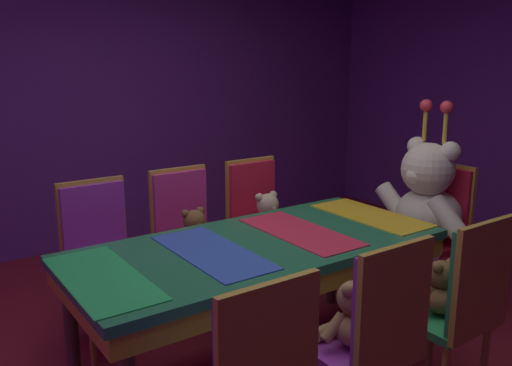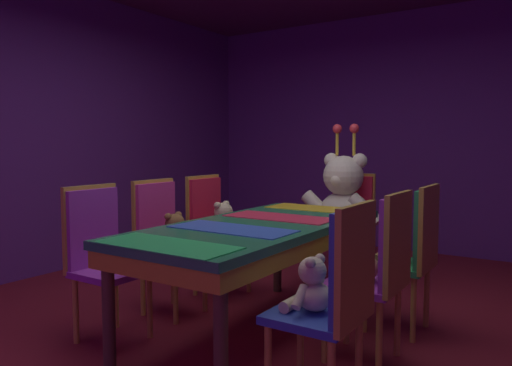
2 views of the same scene
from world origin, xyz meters
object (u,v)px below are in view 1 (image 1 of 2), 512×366
Objects in this scene: chair_left_1 at (185,227)px; teddy_left_2 at (268,218)px; chair_right_2 at (465,297)px; chair_right_1 at (378,329)px; teddy_right_1 at (353,317)px; chair_left_2 at (256,213)px; banquet_table at (258,257)px; throne_chair at (439,219)px; teddy_right_0 at (234,366)px; teddy_right_2 at (439,290)px; teddy_left_1 at (195,234)px; chair_left_0 at (98,245)px; king_teddy_bear at (425,199)px.

chair_left_1 is 2.92× the size of teddy_left_2.
chair_left_1 and chair_right_2 have the same top height.
chair_left_1 is 1.70m from chair_right_1.
teddy_right_1 is 0.59m from chair_right_2.
banquet_table is at bearing -34.34° from chair_left_2.
chair_left_2 is 1.00× the size of throne_chair.
teddy_right_0 is 1.19m from teddy_right_2.
chair_left_1 reaches higher than teddy_right_0.
teddy_right_1 is at bearing 0.45° from teddy_left_1.
chair_left_2 is at bearing 145.66° from banquet_table.
banquet_table is at bearing 34.41° from chair_right_2.
chair_right_2 is at bearing 18.62° from chair_left_1.
teddy_left_1 is 1.54m from teddy_right_2.
chair_left_2 and throne_chair have the same top height.
teddy_right_1 is (1.55, 0.01, -0.01)m from chair_left_1.
teddy_left_1 is at bearing 0.00° from chair_left_1.
teddy_right_1 is at bearing -0.00° from chair_right_1.
banquet_table is 1.02m from chair_left_0.
chair_left_1 is 1.67m from teddy_right_0.
chair_left_2 reaches higher than teddy_right_0.
chair_right_2 is at bearing 34.41° from banquet_table.
teddy_right_0 is at bearing 89.04° from teddy_right_2.
banquet_table is at bearing 34.91° from chair_left_0.
teddy_right_1 is (0.69, 0.02, -0.06)m from banquet_table.
chair_right_1 is (0.14, 0.62, 0.02)m from teddy_right_0.
throne_chair reaches higher than teddy_right_1.
banquet_table is 2.05× the size of chair_left_2.
chair_left_0 and chair_left_1 have the same top height.
king_teddy_bear is (-0.83, 1.35, 0.17)m from chair_right_1.
teddy_left_2 is 1.04× the size of teddy_right_1.
chair_left_1 is at bearing 92.37° from chair_left_0.
throne_chair is at bearing 53.35° from teddy_left_2.
teddy_right_1 reaches higher than teddy_left_1.
chair_left_1 is 1.76m from throne_chair.
chair_left_0 and chair_left_2 have the same top height.
chair_left_0 is 3.17× the size of teddy_left_1.
chair_left_2 is at bearing -41.88° from throne_chair.
teddy_left_2 reaches higher than teddy_right_2.
teddy_left_2 is at bearing -20.19° from chair_right_1.
throne_chair reaches higher than teddy_right_0.
throne_chair is (0.84, 2.13, 0.00)m from chair_left_0.
teddy_left_2 is at bearing 140.53° from banquet_table.
chair_right_1 is 0.58m from teddy_right_2.
king_teddy_bear reaches higher than chair_right_2.
chair_left_2 is at bearing -18.57° from chair_right_1.
chair_left_1 reaches higher than teddy_left_1.
throne_chair is at bearing 64.92° from teddy_left_1.
chair_left_2 is at bearing -37.43° from teddy_right_0.
chair_left_0 is 1.64m from teddy_right_1.
teddy_left_1 is 0.32× the size of chair_right_2.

